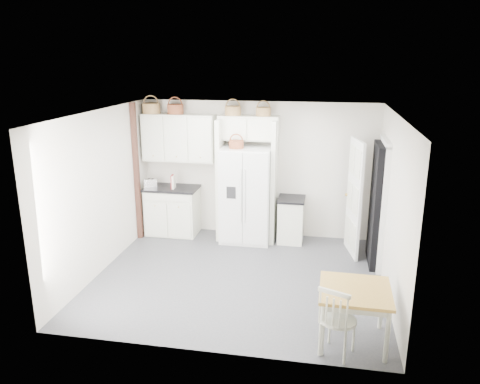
# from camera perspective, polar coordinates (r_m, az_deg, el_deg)

# --- Properties ---
(floor) EXTENTS (4.50, 4.50, 0.00)m
(floor) POSITION_cam_1_polar(r_m,az_deg,el_deg) (7.59, -0.17, -10.34)
(floor) COLOR #36373F
(floor) RESTS_ON ground
(ceiling) EXTENTS (4.50, 4.50, 0.00)m
(ceiling) POSITION_cam_1_polar(r_m,az_deg,el_deg) (6.84, -0.19, 9.56)
(ceiling) COLOR white
(ceiling) RESTS_ON wall_back
(wall_back) EXTENTS (4.50, 0.00, 4.50)m
(wall_back) POSITION_cam_1_polar(r_m,az_deg,el_deg) (9.01, 2.16, 2.75)
(wall_back) COLOR beige
(wall_back) RESTS_ON floor
(wall_left) EXTENTS (0.00, 4.00, 4.00)m
(wall_left) POSITION_cam_1_polar(r_m,az_deg,el_deg) (7.82, -16.60, -0.00)
(wall_left) COLOR beige
(wall_left) RESTS_ON floor
(wall_right) EXTENTS (0.00, 4.00, 4.00)m
(wall_right) POSITION_cam_1_polar(r_m,az_deg,el_deg) (7.07, 18.06, -1.83)
(wall_right) COLOR beige
(wall_right) RESTS_ON floor
(refrigerator) EXTENTS (0.93, 0.75, 1.79)m
(refrigerator) POSITION_cam_1_polar(r_m,az_deg,el_deg) (8.77, 0.80, -0.34)
(refrigerator) COLOR silver
(refrigerator) RESTS_ON floor
(base_cab_left) EXTENTS (0.98, 0.62, 0.91)m
(base_cab_left) POSITION_cam_1_polar(r_m,az_deg,el_deg) (9.34, -8.20, -2.33)
(base_cab_left) COLOR silver
(base_cab_left) RESTS_ON floor
(base_cab_right) EXTENTS (0.46, 0.55, 0.81)m
(base_cab_right) POSITION_cam_1_polar(r_m,az_deg,el_deg) (8.91, 6.21, -3.49)
(base_cab_right) COLOR silver
(base_cab_right) RESTS_ON floor
(dining_table) EXTENTS (0.86, 0.86, 0.71)m
(dining_table) POSITION_cam_1_polar(r_m,az_deg,el_deg) (6.06, 13.66, -14.37)
(dining_table) COLOR olive
(dining_table) RESTS_ON floor
(windsor_chair) EXTENTS (0.55, 0.53, 0.89)m
(windsor_chair) POSITION_cam_1_polar(r_m,az_deg,el_deg) (5.74, 11.87, -15.03)
(windsor_chair) COLOR silver
(windsor_chair) RESTS_ON floor
(counter_left) EXTENTS (1.02, 0.66, 0.04)m
(counter_left) POSITION_cam_1_polar(r_m,az_deg,el_deg) (9.20, -8.31, 0.48)
(counter_left) COLOR black
(counter_left) RESTS_ON base_cab_left
(counter_right) EXTENTS (0.50, 0.59, 0.04)m
(counter_right) POSITION_cam_1_polar(r_m,az_deg,el_deg) (8.78, 6.30, -0.87)
(counter_right) COLOR black
(counter_right) RESTS_ON base_cab_right
(toaster) EXTENTS (0.27, 0.20, 0.17)m
(toaster) POSITION_cam_1_polar(r_m,az_deg,el_deg) (9.22, -10.83, 1.07)
(toaster) COLOR silver
(toaster) RESTS_ON counter_left
(cookbook_red) EXTENTS (0.06, 0.18, 0.26)m
(cookbook_red) POSITION_cam_1_polar(r_m,az_deg,el_deg) (9.07, -8.25, 1.25)
(cookbook_red) COLOR maroon
(cookbook_red) RESTS_ON counter_left
(cookbook_cream) EXTENTS (0.05, 0.17, 0.26)m
(cookbook_cream) POSITION_cam_1_polar(r_m,az_deg,el_deg) (9.06, -8.08, 1.23)
(cookbook_cream) COLOR beige
(cookbook_cream) RESTS_ON counter_left
(basket_upper_a) EXTENTS (0.34, 0.34, 0.19)m
(basket_upper_a) POSITION_cam_1_polar(r_m,az_deg,el_deg) (9.17, -10.77, 9.98)
(basket_upper_a) COLOR brown
(basket_upper_a) RESTS_ON upper_cabinet
(basket_upper_b) EXTENTS (0.31, 0.31, 0.18)m
(basket_upper_b) POSITION_cam_1_polar(r_m,az_deg,el_deg) (9.01, -7.89, 9.97)
(basket_upper_b) COLOR brown
(basket_upper_b) RESTS_ON upper_cabinet
(basket_bridge_a) EXTENTS (0.30, 0.30, 0.17)m
(basket_bridge_a) POSITION_cam_1_polar(r_m,az_deg,el_deg) (8.73, -0.87, 9.88)
(basket_bridge_a) COLOR brown
(basket_bridge_a) RESTS_ON bridge_cabinet
(basket_bridge_b) EXTENTS (0.27, 0.27, 0.16)m
(basket_bridge_b) POSITION_cam_1_polar(r_m,az_deg,el_deg) (8.64, 2.86, 9.76)
(basket_bridge_b) COLOR brown
(basket_bridge_b) RESTS_ON bridge_cabinet
(basket_fridge_a) EXTENTS (0.27, 0.27, 0.14)m
(basket_fridge_a) POSITION_cam_1_polar(r_m,az_deg,el_deg) (8.48, -0.45, 5.82)
(basket_fridge_a) COLOR brown
(basket_fridge_a) RESTS_ON refrigerator
(upper_cabinet) EXTENTS (1.40, 0.34, 0.90)m
(upper_cabinet) POSITION_cam_1_polar(r_m,az_deg,el_deg) (9.07, -7.44, 6.58)
(upper_cabinet) COLOR silver
(upper_cabinet) RESTS_ON wall_back
(bridge_cabinet) EXTENTS (1.12, 0.34, 0.45)m
(bridge_cabinet) POSITION_cam_1_polar(r_m,az_deg,el_deg) (8.72, 1.07, 7.82)
(bridge_cabinet) COLOR silver
(bridge_cabinet) RESTS_ON wall_back
(fridge_panel_left) EXTENTS (0.08, 0.60, 2.30)m
(fridge_panel_left) POSITION_cam_1_polar(r_m,az_deg,el_deg) (8.88, -2.35, 1.55)
(fridge_panel_left) COLOR silver
(fridge_panel_left) RESTS_ON floor
(fridge_panel_right) EXTENTS (0.08, 0.60, 2.30)m
(fridge_panel_right) POSITION_cam_1_polar(r_m,az_deg,el_deg) (8.72, 4.20, 1.24)
(fridge_panel_right) COLOR silver
(fridge_panel_right) RESTS_ON floor
(trim_post) EXTENTS (0.09, 0.09, 2.60)m
(trim_post) POSITION_cam_1_polar(r_m,az_deg,el_deg) (8.99, -12.49, 2.33)
(trim_post) COLOR #402217
(trim_post) RESTS_ON floor
(doorway_void) EXTENTS (0.18, 0.85, 2.05)m
(doorway_void) POSITION_cam_1_polar(r_m,az_deg,el_deg) (8.08, 16.41, -1.51)
(doorway_void) COLOR black
(doorway_void) RESTS_ON floor
(door_slab) EXTENTS (0.21, 0.79, 2.05)m
(door_slab) POSITION_cam_1_polar(r_m,az_deg,el_deg) (8.37, 13.75, -0.71)
(door_slab) COLOR white
(door_slab) RESTS_ON floor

